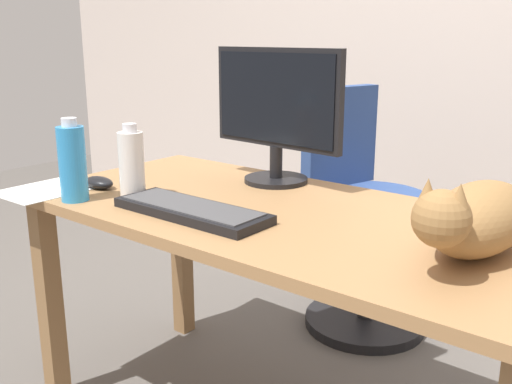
{
  "coord_description": "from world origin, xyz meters",
  "views": [
    {
      "loc": [
        0.87,
        -1.2,
        1.16
      ],
      "look_at": [
        -0.03,
        -0.07,
        0.77
      ],
      "focal_mm": 40.98,
      "sensor_mm": 36.0,
      "label": 1
    }
  ],
  "objects_px": {
    "monitor": "(276,111)",
    "water_bottle": "(132,164)",
    "keyboard": "(191,210)",
    "computer_mouse": "(99,183)",
    "spray_bottle": "(72,163)",
    "office_chair": "(360,224)",
    "cat": "(477,218)"
  },
  "relations": [
    {
      "from": "monitor",
      "to": "water_bottle",
      "type": "bearing_deg",
      "value": -117.22
    },
    {
      "from": "keyboard",
      "to": "computer_mouse",
      "type": "distance_m",
      "value": 0.41
    },
    {
      "from": "spray_bottle",
      "to": "water_bottle",
      "type": "bearing_deg",
      "value": 48.27
    },
    {
      "from": "monitor",
      "to": "computer_mouse",
      "type": "distance_m",
      "value": 0.58
    },
    {
      "from": "water_bottle",
      "to": "monitor",
      "type": "bearing_deg",
      "value": 62.78
    },
    {
      "from": "monitor",
      "to": "spray_bottle",
      "type": "distance_m",
      "value": 0.62
    },
    {
      "from": "keyboard",
      "to": "office_chair",
      "type": "bearing_deg",
      "value": 91.89
    },
    {
      "from": "keyboard",
      "to": "cat",
      "type": "distance_m",
      "value": 0.69
    },
    {
      "from": "keyboard",
      "to": "computer_mouse",
      "type": "relative_size",
      "value": 4.0
    },
    {
      "from": "spray_bottle",
      "to": "monitor",
      "type": "bearing_deg",
      "value": 59.0
    },
    {
      "from": "office_chair",
      "to": "water_bottle",
      "type": "xyz_separation_m",
      "value": [
        -0.22,
        -0.96,
        0.38
      ]
    },
    {
      "from": "water_bottle",
      "to": "spray_bottle",
      "type": "bearing_deg",
      "value": -131.73
    },
    {
      "from": "cat",
      "to": "keyboard",
      "type": "bearing_deg",
      "value": -165.01
    },
    {
      "from": "computer_mouse",
      "to": "office_chair",
      "type": "bearing_deg",
      "value": 68.21
    },
    {
      "from": "office_chair",
      "to": "cat",
      "type": "distance_m",
      "value": 1.12
    },
    {
      "from": "cat",
      "to": "office_chair",
      "type": "bearing_deg",
      "value": 131.24
    },
    {
      "from": "cat",
      "to": "spray_bottle",
      "type": "height_order",
      "value": "spray_bottle"
    },
    {
      "from": "monitor",
      "to": "spray_bottle",
      "type": "xyz_separation_m",
      "value": [
        -0.31,
        -0.52,
        -0.12
      ]
    },
    {
      "from": "monitor",
      "to": "keyboard",
      "type": "distance_m",
      "value": 0.47
    },
    {
      "from": "keyboard",
      "to": "spray_bottle",
      "type": "xyz_separation_m",
      "value": [
        -0.35,
        -0.1,
        0.09
      ]
    },
    {
      "from": "keyboard",
      "to": "water_bottle",
      "type": "bearing_deg",
      "value": 176.56
    },
    {
      "from": "cat",
      "to": "spray_bottle",
      "type": "relative_size",
      "value": 2.64
    },
    {
      "from": "keyboard",
      "to": "spray_bottle",
      "type": "relative_size",
      "value": 1.89
    },
    {
      "from": "computer_mouse",
      "to": "water_bottle",
      "type": "height_order",
      "value": "water_bottle"
    },
    {
      "from": "office_chair",
      "to": "keyboard",
      "type": "distance_m",
      "value": 1.02
    },
    {
      "from": "keyboard",
      "to": "water_bottle",
      "type": "relative_size",
      "value": 2.06
    },
    {
      "from": "cat",
      "to": "computer_mouse",
      "type": "bearing_deg",
      "value": -171.64
    },
    {
      "from": "keyboard",
      "to": "water_bottle",
      "type": "height_order",
      "value": "water_bottle"
    },
    {
      "from": "cat",
      "to": "spray_bottle",
      "type": "distance_m",
      "value": 1.06
    },
    {
      "from": "office_chair",
      "to": "computer_mouse",
      "type": "bearing_deg",
      "value": -111.79
    },
    {
      "from": "office_chair",
      "to": "monitor",
      "type": "xyz_separation_m",
      "value": [
        -0.01,
        -0.56,
        0.51
      ]
    },
    {
      "from": "office_chair",
      "to": "water_bottle",
      "type": "relative_size",
      "value": 4.5
    }
  ]
}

